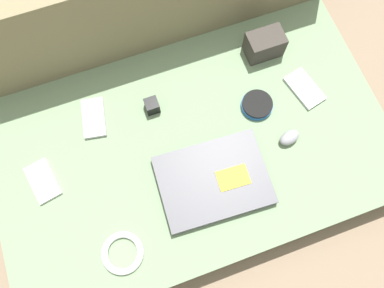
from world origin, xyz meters
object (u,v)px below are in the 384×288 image
laptop (213,180)px  phone_black (94,118)px  speaker_puck (257,105)px  phone_silver (43,181)px  charger_brick (152,106)px  camera_pouch (264,45)px  computer_mouse (290,138)px  phone_small (304,89)px

laptop → phone_black: laptop is taller
speaker_puck → phone_silver: size_ratio=0.75×
speaker_puck → phone_silver: bearing=-179.2°
phone_black → charger_brick: size_ratio=3.06×
phone_silver → camera_pouch: bearing=2.6°
speaker_puck → phone_black: 0.50m
computer_mouse → phone_black: computer_mouse is taller
phone_small → computer_mouse: bearing=-144.3°
camera_pouch → phone_black: bearing=-175.9°
laptop → speaker_puck: 0.28m
phone_silver → camera_pouch: (0.77, 0.18, 0.04)m
phone_black → camera_pouch: (0.58, 0.04, 0.03)m
speaker_puck → phone_silver: (-0.68, -0.01, -0.01)m
camera_pouch → charger_brick: (-0.40, -0.07, -0.02)m
phone_silver → charger_brick: 0.39m
speaker_puck → laptop: bearing=-140.1°
computer_mouse → phone_black: (-0.53, 0.26, -0.01)m
phone_small → camera_pouch: camera_pouch is taller
laptop → charger_brick: charger_brick is taller
laptop → phone_small: laptop is taller
laptop → phone_black: 0.41m
computer_mouse → speaker_puck: computer_mouse is taller
phone_silver → phone_small: same height
speaker_puck → camera_pouch: 0.20m
phone_black → camera_pouch: 0.58m
phone_silver → speaker_puck: bearing=-9.9°
laptop → computer_mouse: (0.26, 0.04, 0.00)m
phone_silver → phone_black: 0.24m
phone_silver → phone_small: (0.84, 0.01, -0.00)m
laptop → phone_black: size_ratio=2.38×
speaker_puck → charger_brick: charger_brick is taller
phone_small → charger_brick: charger_brick is taller
phone_black → computer_mouse: bearing=-16.1°
computer_mouse → phone_black: bearing=142.0°
speaker_puck → phone_silver: 0.68m
laptop → speaker_puck: bearing=43.1°
phone_black → camera_pouch: bearing=14.3°
phone_small → camera_pouch: 0.19m
speaker_puck → computer_mouse: bearing=-70.1°
camera_pouch → charger_brick: 0.41m
phone_black → phone_small: size_ratio=0.95×
speaker_puck → phone_black: bearing=164.9°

